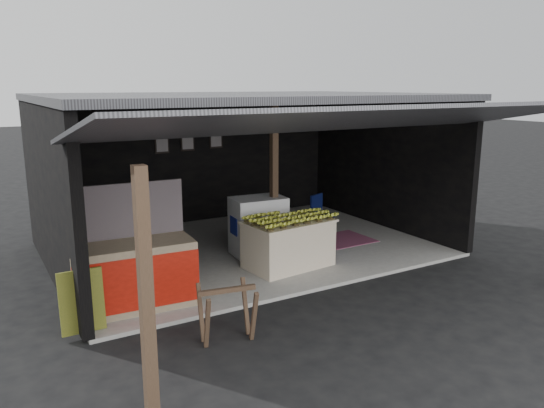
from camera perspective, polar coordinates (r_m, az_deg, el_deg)
ground at (r=8.49m, az=5.05°, el=-9.33°), size 80.00×80.00×0.00m
concrete_slab at (r=10.49m, az=-2.88°, el=-4.78°), size 7.00×5.00×0.06m
shophouse at (r=10.35m, az=-3.82°, el=6.69°), size 7.40×7.29×3.02m
banana_table at (r=9.26m, az=1.77°, el=-4.26°), size 1.60×1.08×0.83m
banana_pile at (r=9.13m, az=1.79°, el=-1.29°), size 1.47×0.97×0.16m
white_crate at (r=9.91m, az=-1.47°, el=-2.37°), size 1.03×0.74×1.08m
neighbor_stall at (r=7.83m, az=-14.75°, el=-7.08°), size 1.74×0.86×1.75m
green_signboard at (r=7.29m, az=-19.78°, el=-9.84°), size 0.55×0.10×0.83m
sawhorse at (r=6.76m, az=-4.86°, el=-11.08°), size 0.74×0.73×0.72m
water_barrel at (r=10.02m, az=4.39°, el=-3.86°), size 0.36×0.36×0.54m
plastic_chair at (r=11.29m, az=5.19°, el=-0.77°), size 0.52×0.52×0.85m
magenta_rug at (r=10.93m, az=6.84°, el=-3.94°), size 1.51×1.02×0.01m
picture_frames at (r=12.19m, az=-8.93°, el=6.66°), size 1.62×0.04×0.46m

